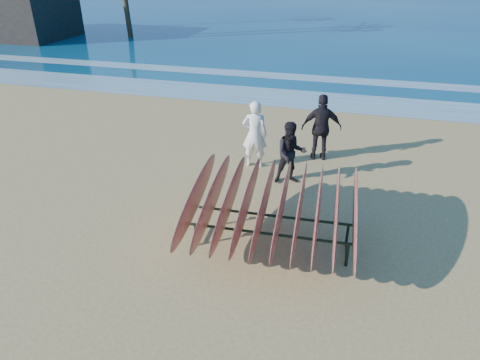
{
  "coord_description": "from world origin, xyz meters",
  "views": [
    {
      "loc": [
        2.12,
        -6.98,
        5.2
      ],
      "look_at": [
        0.0,
        0.8,
        0.95
      ],
      "focal_mm": 32.0,
      "sensor_mm": 36.0,
      "label": 1
    }
  ],
  "objects": [
    {
      "name": "ground",
      "position": [
        0.0,
        0.0,
        0.0
      ],
      "size": [
        120.0,
        120.0,
        0.0
      ],
      "primitive_type": "plane",
      "color": "tan",
      "rests_on": "ground"
    },
    {
      "name": "ocean",
      "position": [
        0.0,
        55.0,
        0.01
      ],
      "size": [
        160.0,
        160.0,
        0.0
      ],
      "primitive_type": "plane",
      "color": "navy",
      "rests_on": "ground"
    },
    {
      "name": "foam_near",
      "position": [
        0.0,
        10.0,
        0.01
      ],
      "size": [
        160.0,
        160.0,
        0.0
      ],
      "primitive_type": "plane",
      "color": "white",
      "rests_on": "ground"
    },
    {
      "name": "foam_far",
      "position": [
        0.0,
        13.5,
        0.01
      ],
      "size": [
        160.0,
        160.0,
        0.0
      ],
      "primitive_type": "plane",
      "color": "white",
      "rests_on": "ground"
    },
    {
      "name": "surfboard_rack",
      "position": [
        0.88,
        -0.03,
        0.92
      ],
      "size": [
        3.32,
        3.21,
        1.5
      ],
      "rotation": [
        0.0,
        0.0,
        0.05
      ],
      "color": "black",
      "rests_on": "ground"
    },
    {
      "name": "person_white",
      "position": [
        -0.32,
        3.49,
        0.93
      ],
      "size": [
        0.73,
        0.52,
        1.86
      ],
      "primitive_type": "imported",
      "rotation": [
        0.0,
        0.0,
        3.26
      ],
      "color": "white",
      "rests_on": "ground"
    },
    {
      "name": "person_dark_a",
      "position": [
        0.78,
        2.76,
        0.81
      ],
      "size": [
        0.95,
        0.85,
        1.63
      ],
      "primitive_type": "imported",
      "rotation": [
        0.0,
        0.0,
        0.35
      ],
      "color": "black",
      "rests_on": "ground"
    },
    {
      "name": "person_dark_b",
      "position": [
        1.37,
        4.42,
        0.95
      ],
      "size": [
        1.17,
        0.65,
        1.89
      ],
      "primitive_type": "imported",
      "rotation": [
        0.0,
        0.0,
        3.32
      ],
      "color": "black",
      "rests_on": "ground"
    },
    {
      "name": "building",
      "position": [
        -22.37,
        19.43,
        2.06
      ],
      "size": [
        9.26,
        5.14,
        4.12
      ],
      "primitive_type": "cube",
      "color": "#2D2823",
      "rests_on": "ground"
    }
  ]
}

